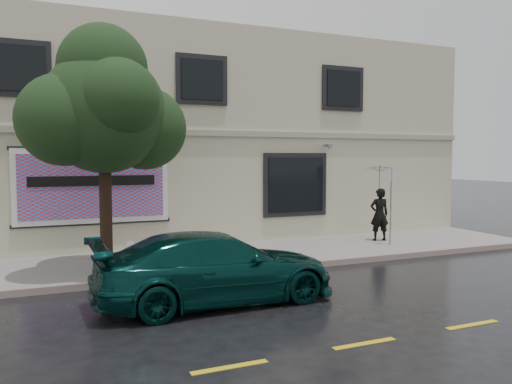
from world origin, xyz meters
name	(u,v)px	position (x,y,z in m)	size (l,w,h in m)	color
ground	(270,289)	(0.00, 0.00, 0.00)	(90.00, 90.00, 0.00)	black
sidewalk	(221,258)	(0.00, 3.25, 0.07)	(20.00, 3.50, 0.15)	#999490
curb	(244,271)	(0.00, 1.50, 0.07)	(20.00, 0.18, 0.16)	gray
road_marking	(365,343)	(0.00, -3.50, 0.01)	(19.00, 0.12, 0.01)	gold
building	(171,140)	(0.00, 9.00, 3.50)	(20.00, 8.12, 7.00)	#B7AE93
billboard	(93,186)	(-3.20, 4.92, 2.05)	(4.30, 0.16, 2.20)	white
car	(216,267)	(-1.40, -0.50, 0.70)	(2.11, 4.78, 1.39)	#08302D
pedestrian	(379,214)	(5.54, 3.54, 1.00)	(0.62, 0.41, 1.71)	black
umbrella	(380,176)	(5.54, 3.54, 2.24)	(1.05, 1.05, 0.78)	black
street_tree	(104,113)	(-3.15, 2.38, 3.88)	(2.84, 2.84, 5.17)	black
fire_hydrant	(130,257)	(-2.64, 2.12, 0.52)	(0.31, 0.29, 0.75)	white
sign_pole	(391,198)	(5.36, 2.74, 1.60)	(0.29, 0.07, 2.38)	gray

